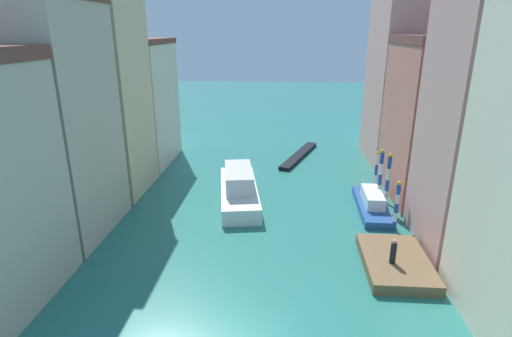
% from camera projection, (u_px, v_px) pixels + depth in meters
% --- Properties ---
extents(ground_plane, '(154.00, 154.00, 0.00)m').
position_uv_depth(ground_plane, '(269.00, 172.00, 42.14)').
color(ground_plane, '#28756B').
extents(building_left_1, '(7.88, 8.23, 16.15)m').
position_uv_depth(building_left_1, '(43.00, 122.00, 27.43)').
color(building_left_1, '#BCB299').
rests_on(building_left_1, ground).
extents(building_left_2, '(7.88, 7.20, 17.82)m').
position_uv_depth(building_left_2, '(95.00, 92.00, 34.85)').
color(building_left_2, beige).
rests_on(building_left_2, ground).
extents(building_left_3, '(7.88, 9.20, 13.18)m').
position_uv_depth(building_left_3, '(133.00, 102.00, 43.43)').
color(building_left_3, beige).
rests_on(building_left_3, ground).
extents(building_right_1, '(7.88, 7.48, 17.42)m').
position_uv_depth(building_right_1, '(499.00, 120.00, 24.94)').
color(building_right_1, tan).
rests_on(building_right_1, ground).
extents(building_right_2, '(7.88, 10.03, 13.62)m').
position_uv_depth(building_right_2, '(441.00, 119.00, 34.17)').
color(building_right_2, '#C6705B').
rests_on(building_right_2, ground).
extents(building_right_3, '(7.88, 10.19, 20.18)m').
position_uv_depth(building_right_3, '(411.00, 69.00, 42.79)').
color(building_right_3, tan).
rests_on(building_right_3, ground).
extents(waterfront_dock, '(3.92, 6.02, 0.69)m').
position_uv_depth(waterfront_dock, '(395.00, 262.00, 25.06)').
color(waterfront_dock, brown).
rests_on(waterfront_dock, ground).
extents(person_on_dock, '(0.36, 0.36, 1.57)m').
position_uv_depth(person_on_dock, '(393.00, 252.00, 24.15)').
color(person_on_dock, black).
rests_on(person_on_dock, waterfront_dock).
extents(mooring_pole_0, '(0.32, 0.32, 3.88)m').
position_uv_depth(mooring_pole_0, '(397.00, 205.00, 29.17)').
color(mooring_pole_0, '#1E479E').
rests_on(mooring_pole_0, ground).
extents(mooring_pole_1, '(0.33, 0.33, 4.98)m').
position_uv_depth(mooring_pole_1, '(387.00, 183.00, 31.90)').
color(mooring_pole_1, '#1E479E').
rests_on(mooring_pole_1, ground).
extents(mooring_pole_2, '(0.35, 0.35, 4.92)m').
position_uv_depth(mooring_pole_2, '(380.00, 177.00, 33.27)').
color(mooring_pole_2, '#1E479E').
rests_on(mooring_pole_2, ground).
extents(mooring_pole_3, '(0.27, 0.27, 4.06)m').
position_uv_depth(mooring_pole_3, '(376.00, 173.00, 35.49)').
color(mooring_pole_3, '#1E479E').
rests_on(mooring_pole_3, ground).
extents(vaporetto_white, '(4.62, 10.46, 2.85)m').
position_uv_depth(vaporetto_white, '(239.00, 188.00, 34.75)').
color(vaporetto_white, white).
rests_on(vaporetto_white, ground).
extents(gondola_black, '(4.59, 10.53, 0.41)m').
position_uv_depth(gondola_black, '(299.00, 155.00, 46.85)').
color(gondola_black, black).
rests_on(gondola_black, ground).
extents(motorboat_0, '(2.38, 7.45, 1.58)m').
position_uv_depth(motorboat_0, '(372.00, 203.00, 33.08)').
color(motorboat_0, '#234C93').
rests_on(motorboat_0, ground).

